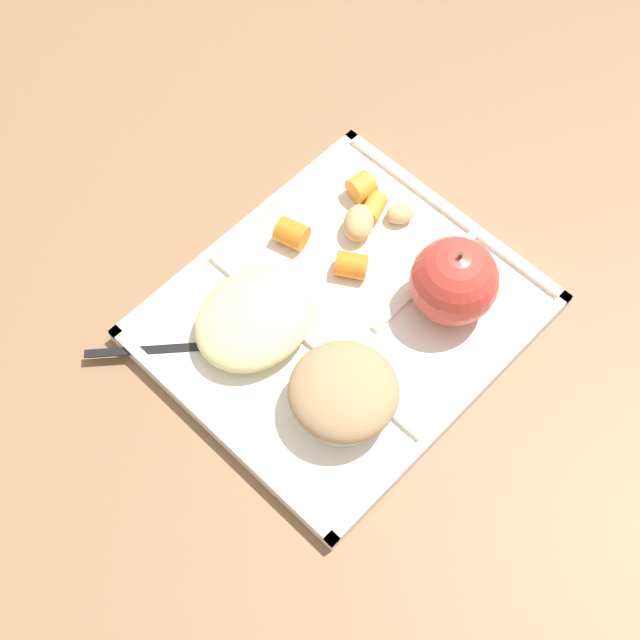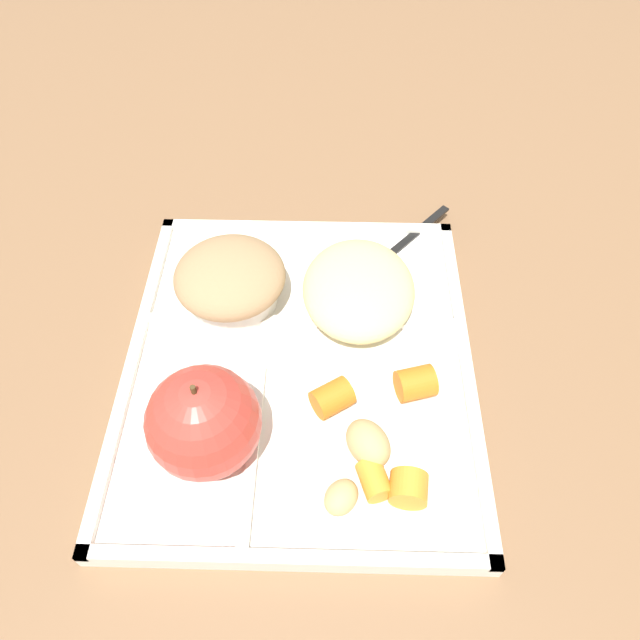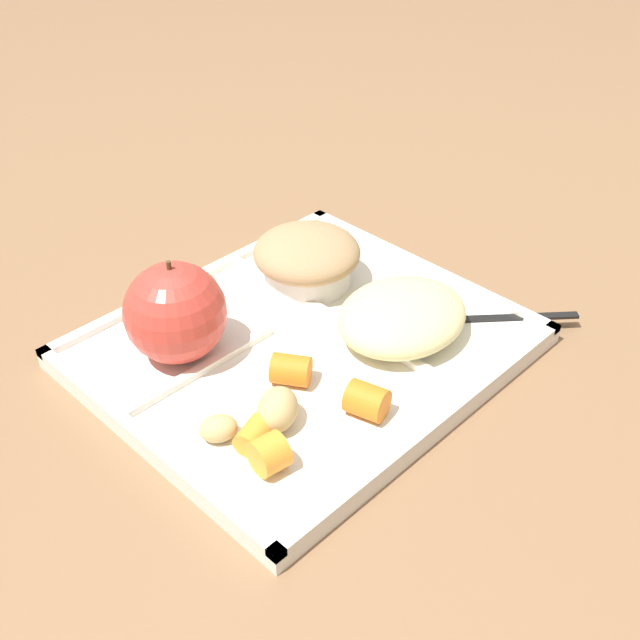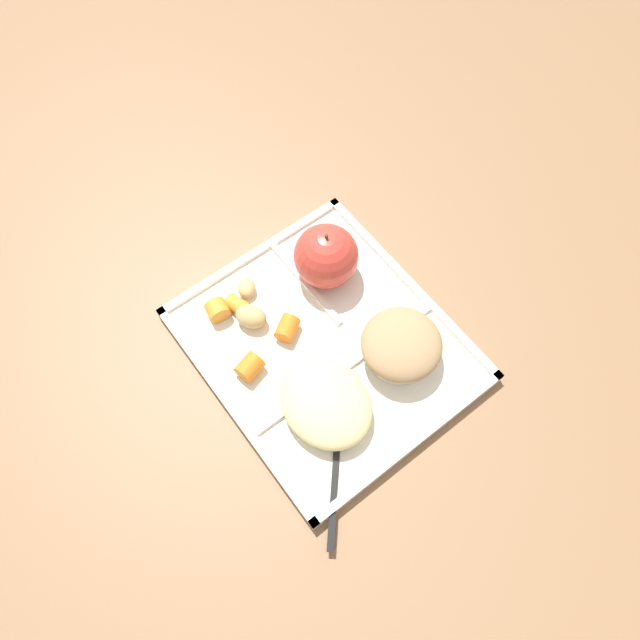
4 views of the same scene
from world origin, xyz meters
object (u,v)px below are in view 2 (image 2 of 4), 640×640
Objects in this scene: bran_muffin at (231,281)px; plastic_fork at (388,256)px; green_apple at (204,422)px; lunch_tray at (299,365)px.

bran_muffin is 0.15m from plastic_fork.
green_apple is at bearing 145.02° from plastic_fork.
lunch_tray is 0.11m from green_apple.
bran_muffin is at bearing -0.00° from green_apple.
lunch_tray reaches higher than plastic_fork.
plastic_fork is at bearing -34.98° from green_apple.
plastic_fork is at bearing -33.05° from lunch_tray.
plastic_fork is at bearing -67.90° from bran_muffin.
green_apple is at bearing 142.21° from lunch_tray.
bran_muffin is at bearing 112.10° from plastic_fork.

